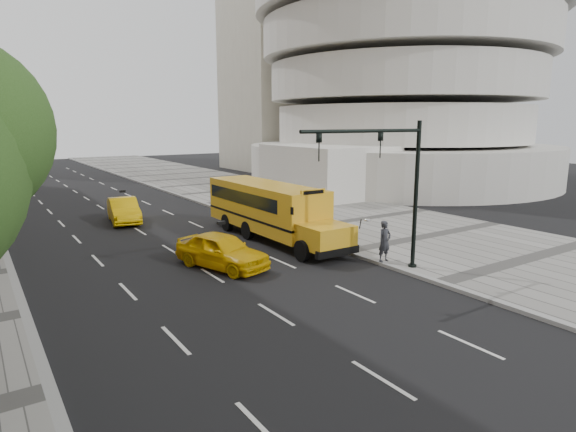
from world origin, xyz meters
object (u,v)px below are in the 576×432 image
taxi_far (124,210)px  pedestrian (385,241)px  school_bus (268,206)px  traffic_signal (393,179)px  taxi_near (222,250)px

taxi_far → pedestrian: pedestrian is taller
school_bus → traffic_signal: (0.69, -8.62, 2.33)m
taxi_near → taxi_far: bearing=75.5°
taxi_far → pedestrian: size_ratio=2.53×
traffic_signal → taxi_far: bearing=109.8°
taxi_far → school_bus: bearing=-49.3°
taxi_far → traffic_signal: size_ratio=0.74×
taxi_near → taxi_far: 12.48m
pedestrian → traffic_signal: size_ratio=0.29×
traffic_signal → taxi_near: bearing=137.5°
taxi_near → traffic_signal: (5.34, -4.89, 3.31)m
taxi_near → pedestrian: (6.30, -3.62, 0.30)m
taxi_near → pedestrian: pedestrian is taller
taxi_near → traffic_signal: traffic_signal is taller
taxi_far → traffic_signal: bearing=-61.9°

